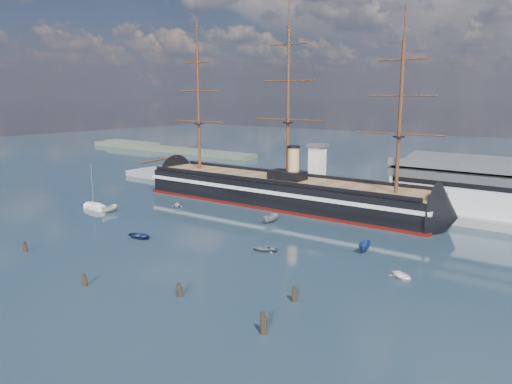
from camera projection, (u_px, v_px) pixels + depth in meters
The scene contains 18 objects.
ground at pixel (241, 219), 127.71m from camera, with size 600.00×600.00×0.00m, color #182C38.
quay at pixel (342, 201), 149.90m from camera, with size 180.00×18.00×2.00m, color slate.
quay_tower at pixel (317, 168), 149.82m from camera, with size 5.00×5.00×15.00m.
shoreline at pixel (156, 148), 284.27m from camera, with size 120.00×10.00×4.00m.
warship at pixel (276, 191), 144.21m from camera, with size 113.04×18.02×53.94m.
sailboat at pixel (95, 206), 138.87m from camera, with size 8.31×3.31×12.94m.
motorboat_a at pixel (109, 213), 134.93m from camera, with size 6.31×2.32×2.53m, color beige.
motorboat_b at pixel (140, 238), 110.97m from camera, with size 3.75×1.50×1.75m, color navy.
motorboat_c at pixel (271, 223), 124.62m from camera, with size 6.43×2.36×2.57m, color gray.
motorboat_d at pixel (177, 207), 141.07m from camera, with size 5.55×2.41×2.04m, color beige.
motorboat_e at pixel (403, 279), 86.52m from camera, with size 3.11×1.24×1.45m, color white.
motorboat_f at pixel (364, 252), 101.64m from camera, with size 6.22×2.28×2.49m, color navy.
motorboat_g at pixel (265, 251), 101.79m from camera, with size 3.20×1.28×1.50m, color slate.
piling_near_left at pixel (25, 252), 101.49m from camera, with size 0.64×0.64×2.88m, color black.
piling_near_mid at pixel (84, 286), 83.51m from camera, with size 0.64×0.64×2.90m, color black.
piling_near_right at pixel (179, 297), 79.12m from camera, with size 0.64×0.64×3.01m, color black.
piling_far_right at pixel (294, 302), 77.19m from camera, with size 0.64×0.64×3.19m, color black.
piling_extra at pixel (263, 334), 66.74m from camera, with size 0.64×0.64×3.89m, color black.
Camera 1 is at (78.12, -56.29, 31.62)m, focal length 35.00 mm.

